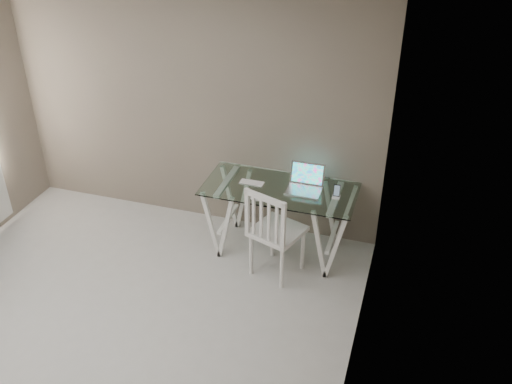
# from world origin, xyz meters

# --- Properties ---
(room) EXTENTS (4.50, 4.52, 2.71)m
(room) POSITION_xyz_m (-0.06, 0.02, 1.72)
(room) COLOR #AAA8A3
(room) RESTS_ON ground
(desk) EXTENTS (1.50, 0.70, 0.75)m
(desk) POSITION_xyz_m (1.05, 1.85, 0.38)
(desk) COLOR silver
(desk) RESTS_ON ground
(chair) EXTENTS (0.57, 0.57, 0.98)m
(chair) POSITION_xyz_m (1.10, 1.44, 0.54)
(chair) COLOR silver
(chair) RESTS_ON ground
(laptop) EXTENTS (0.34, 0.30, 0.23)m
(laptop) POSITION_xyz_m (1.28, 1.92, 0.80)
(laptop) COLOR #B5B5B9
(laptop) RESTS_ON desk
(keyboard) EXTENTS (0.25, 0.11, 0.01)m
(keyboard) POSITION_xyz_m (0.75, 1.87, 0.75)
(keyboard) COLOR silver
(keyboard) RESTS_ON desk
(mouse) EXTENTS (0.11, 0.07, 0.04)m
(mouse) POSITION_xyz_m (0.89, 1.57, 0.76)
(mouse) COLOR white
(mouse) RESTS_ON desk
(phone_dock) EXTENTS (0.07, 0.07, 0.14)m
(phone_dock) POSITION_xyz_m (1.60, 1.85, 0.78)
(phone_dock) COLOR white
(phone_dock) RESTS_ON desk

